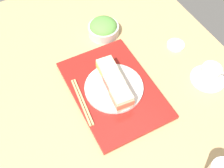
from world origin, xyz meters
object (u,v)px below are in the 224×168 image
(sandwich_middle, at_px, (114,82))
(small_sauce_dish, at_px, (176,45))
(sandwich_far, at_px, (121,97))
(sandwich_near, at_px, (107,68))
(chopsticks_pair, at_px, (82,102))
(salad_bowl, at_px, (103,28))
(coffee_cup, at_px, (210,74))
(sandwich_plate, at_px, (114,88))

(sandwich_middle, xyz_separation_m, small_sauce_dish, (-0.08, 0.34, -0.05))
(sandwich_middle, height_order, sandwich_far, sandwich_far)
(sandwich_near, distance_m, chopsticks_pair, 0.16)
(chopsticks_pair, bearing_deg, small_sauce_dish, 100.08)
(salad_bowl, bearing_deg, coffee_cup, 31.25)
(sandwich_plate, bearing_deg, sandwich_near, 173.35)
(sandwich_plate, relative_size, salad_bowl, 1.64)
(chopsticks_pair, bearing_deg, sandwich_far, 59.57)
(sandwich_plate, distance_m, salad_bowl, 0.31)
(sandwich_middle, bearing_deg, salad_bowl, 160.70)
(sandwich_near, bearing_deg, sandwich_far, -6.65)
(sandwich_plate, bearing_deg, chopsticks_pair, -90.02)
(chopsticks_pair, relative_size, small_sauce_dish, 2.78)
(sandwich_near, distance_m, sandwich_far, 0.14)
(sandwich_near, bearing_deg, small_sauce_dish, 92.15)
(sandwich_near, relative_size, coffee_cup, 0.56)
(sandwich_plate, relative_size, sandwich_near, 2.91)
(salad_bowl, height_order, small_sauce_dish, salad_bowl)
(chopsticks_pair, bearing_deg, coffee_cup, 76.03)
(sandwich_middle, distance_m, small_sauce_dish, 0.36)
(sandwich_middle, height_order, coffee_cup, sandwich_middle)
(sandwich_plate, relative_size, coffee_cup, 1.62)
(sandwich_near, relative_size, sandwich_far, 0.95)
(chopsticks_pair, height_order, coffee_cup, coffee_cup)
(sandwich_far, height_order, small_sauce_dish, sandwich_far)
(coffee_cup, bearing_deg, small_sauce_dish, -177.21)
(salad_bowl, xyz_separation_m, small_sauce_dish, (0.21, 0.24, -0.03))
(sandwich_far, distance_m, coffee_cup, 0.37)
(sandwich_near, xyz_separation_m, chopsticks_pair, (0.07, -0.14, -0.03))
(sandwich_near, height_order, sandwich_middle, sandwich_middle)
(sandwich_far, height_order, salad_bowl, sandwich_far)
(coffee_cup, bearing_deg, sandwich_near, -119.12)
(sandwich_middle, xyz_separation_m, sandwich_far, (0.07, -0.01, 0.00))
(salad_bowl, distance_m, chopsticks_pair, 0.37)
(sandwich_middle, height_order, salad_bowl, sandwich_middle)
(sandwich_middle, height_order, small_sauce_dish, sandwich_middle)
(sandwich_middle, distance_m, sandwich_far, 0.07)
(sandwich_middle, bearing_deg, small_sauce_dish, 103.80)
(sandwich_near, xyz_separation_m, salad_bowl, (-0.22, 0.09, -0.02))
(chopsticks_pair, distance_m, coffee_cup, 0.50)
(sandwich_near, relative_size, sandwich_middle, 0.97)
(sandwich_plate, xyz_separation_m, chopsticks_pair, (-0.00, -0.13, -0.00))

